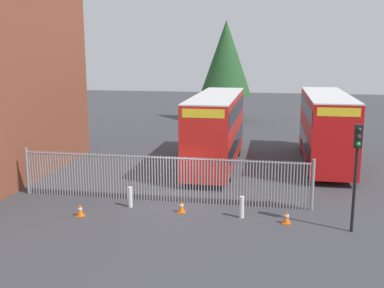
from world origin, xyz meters
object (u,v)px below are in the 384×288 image
at_px(double_decker_bus_near_gate, 326,126).
at_px(bollard_center_front, 242,207).
at_px(traffic_cone_near_kerb, 181,206).
at_px(double_decker_bus_behind_fence_left, 216,127).
at_px(traffic_cone_by_gate, 287,217).
at_px(traffic_light_kerbside, 357,158).
at_px(bollard_near_left, 130,197).
at_px(traffic_cone_mid_forecourt, 80,210).

relative_size(double_decker_bus_near_gate, bollard_center_front, 11.38).
bearing_deg(traffic_cone_near_kerb, bollard_center_front, -3.70).
relative_size(double_decker_bus_behind_fence_left, bollard_center_front, 11.38).
bearing_deg(double_decker_bus_behind_fence_left, double_decker_bus_near_gate, 14.43).
bearing_deg(traffic_cone_by_gate, traffic_light_kerbside, -9.35).
height_order(double_decker_bus_behind_fence_left, traffic_light_kerbside, double_decker_bus_behind_fence_left).
distance_m(double_decker_bus_near_gate, bollard_near_left, 13.98).
xyz_separation_m(double_decker_bus_behind_fence_left, traffic_cone_mid_forecourt, (-4.68, -9.84, -2.13)).
distance_m(double_decker_bus_behind_fence_left, traffic_cone_mid_forecourt, 11.10).
bearing_deg(traffic_cone_mid_forecourt, double_decker_bus_near_gate, 45.55).
xyz_separation_m(double_decker_bus_near_gate, bollard_center_front, (-4.43, -10.50, -1.95)).
xyz_separation_m(double_decker_bus_behind_fence_left, bollard_center_front, (2.22, -8.79, -1.95)).
relative_size(traffic_cone_by_gate, traffic_light_kerbside, 0.14).
height_order(bollard_near_left, traffic_light_kerbside, traffic_light_kerbside).
relative_size(bollard_near_left, traffic_cone_near_kerb, 1.61).
xyz_separation_m(traffic_cone_near_kerb, traffic_light_kerbside, (7.07, -0.94, 2.70)).
relative_size(double_decker_bus_behind_fence_left, traffic_cone_near_kerb, 18.32).
distance_m(traffic_cone_by_gate, traffic_cone_near_kerb, 4.58).
height_order(traffic_cone_by_gate, traffic_cone_mid_forecourt, same).
xyz_separation_m(bollard_near_left, traffic_light_kerbside, (9.53, -1.26, 2.51)).
bearing_deg(traffic_cone_by_gate, bollard_center_front, 169.40).
bearing_deg(bollard_center_front, double_decker_bus_behind_fence_left, 104.16).
relative_size(traffic_cone_mid_forecourt, traffic_cone_near_kerb, 1.00).
height_order(double_decker_bus_near_gate, traffic_cone_by_gate, double_decker_bus_near_gate).
xyz_separation_m(double_decker_bus_near_gate, traffic_cone_near_kerb, (-7.10, -10.33, -2.13)).
relative_size(traffic_cone_by_gate, traffic_cone_near_kerb, 1.00).
bearing_deg(traffic_cone_near_kerb, traffic_cone_mid_forecourt, -163.93).
bearing_deg(traffic_cone_mid_forecourt, traffic_light_kerbside, 1.41).
bearing_deg(double_decker_bus_behind_fence_left, bollard_center_front, -75.84).
xyz_separation_m(double_decker_bus_near_gate, traffic_cone_by_gate, (-2.55, -10.85, -2.13)).
bearing_deg(traffic_light_kerbside, traffic_cone_mid_forecourt, -178.59).
relative_size(bollard_center_front, traffic_cone_by_gate, 1.61).
bearing_deg(traffic_cone_by_gate, bollard_near_left, 173.15).
relative_size(traffic_cone_mid_forecourt, traffic_light_kerbside, 0.14).
bearing_deg(bollard_near_left, traffic_cone_mid_forecourt, -139.07).
bearing_deg(traffic_cone_by_gate, double_decker_bus_near_gate, 76.79).
height_order(traffic_cone_mid_forecourt, traffic_light_kerbside, traffic_light_kerbside).
xyz_separation_m(double_decker_bus_near_gate, traffic_light_kerbside, (-0.03, -11.27, 0.56)).
xyz_separation_m(bollard_center_front, traffic_cone_by_gate, (1.88, -0.35, -0.19)).
bearing_deg(traffic_cone_near_kerb, double_decker_bus_behind_fence_left, 87.01).
xyz_separation_m(bollard_center_front, traffic_cone_near_kerb, (-2.67, 0.17, -0.19)).
bearing_deg(bollard_center_front, traffic_cone_mid_forecourt, -171.38).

